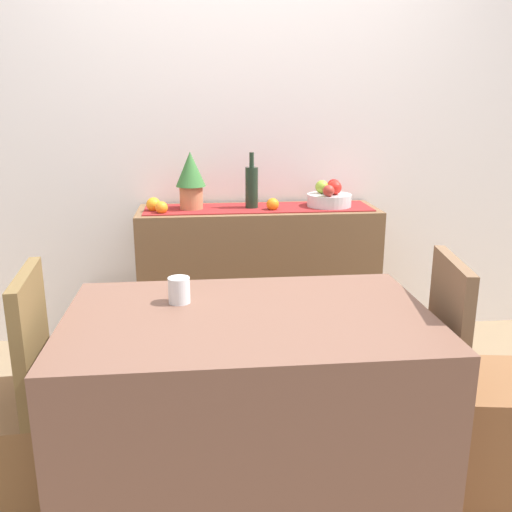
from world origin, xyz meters
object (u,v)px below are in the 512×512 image
sideboard_console (258,279)px  dining_table (249,412)px  fruit_bowl (329,200)px  coffee_cup (179,290)px  wine_bottle (252,187)px  potted_plant (191,178)px  chair_by_corner (483,423)px

sideboard_console → dining_table: (-0.18, -1.35, -0.05)m
sideboard_console → fruit_bowl: (0.41, 0.00, 0.46)m
fruit_bowl → coffee_cup: 1.47m
wine_bottle → dining_table: 1.48m
fruit_bowl → dining_table: fruit_bowl is taller
dining_table → wine_bottle: bearing=84.1°
dining_table → potted_plant: bearing=98.3°
fruit_bowl → sideboard_console: bearing=180.0°
potted_plant → sideboard_console: bearing=0.0°
sideboard_console → coffee_cup: bearing=-108.7°
sideboard_console → wine_bottle: (-0.04, 0.00, 0.54)m
potted_plant → dining_table: size_ratio=0.26×
coffee_cup → wine_bottle: bearing=72.9°
fruit_bowl → wine_bottle: (-0.44, 0.00, 0.08)m
sideboard_console → potted_plant: 0.71m
sideboard_console → fruit_bowl: size_ratio=5.35×
fruit_bowl → chair_by_corner: fruit_bowl is taller
potted_plant → chair_by_corner: (1.08, -1.34, -0.76)m
fruit_bowl → chair_by_corner: 1.51m
coffee_cup → fruit_bowl: bearing=56.0°
sideboard_console → wine_bottle: wine_bottle is taller
sideboard_console → fruit_bowl: 0.62m
fruit_bowl → potted_plant: size_ratio=0.79×
wine_bottle → chair_by_corner: wine_bottle is taller
fruit_bowl → coffee_cup: size_ratio=2.73×
wine_bottle → dining_table: wine_bottle is taller
fruit_bowl → coffee_cup: bearing=-124.0°
dining_table → chair_by_corner: size_ratio=1.37×
wine_bottle → chair_by_corner: 1.69m
wine_bottle → chair_by_corner: (0.74, -1.34, -0.70)m
potted_plant → dining_table: 1.51m
fruit_bowl → wine_bottle: 0.45m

